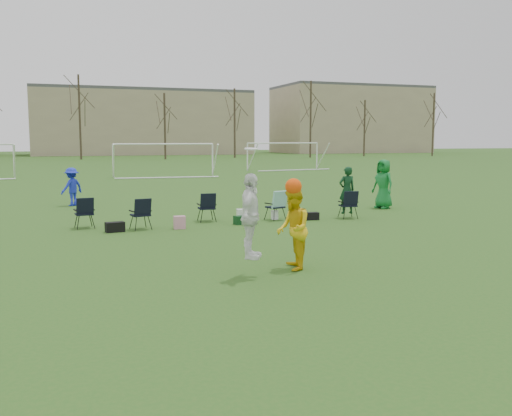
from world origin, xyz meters
name	(u,v)px	position (x,y,z in m)	size (l,w,h in m)	color
ground	(268,283)	(0.00, 0.00, 0.00)	(260.00, 260.00, 0.00)	#28591B
fielder_blue	(72,187)	(-3.08, 14.78, 0.79)	(1.03, 0.59, 1.59)	#1B2ACB
fielder_green_far	(383,184)	(8.63, 9.68, 0.98)	(0.96, 0.62, 1.96)	#14722D
center_contest	(276,223)	(0.47, 0.77, 1.05)	(1.95, 1.42, 2.59)	white
sideline_setup	(239,206)	(2.01, 7.94, 0.53)	(9.51, 1.94, 1.80)	#0E341A
goal_mid	(164,151)	(4.00, 32.00, 1.92)	(7.40, 0.63, 2.46)	white
goal_right	(283,148)	(16.00, 38.00, 1.92)	(7.35, 1.14, 2.46)	white
tree_line	(82,121)	(0.24, 69.85, 5.09)	(110.28, 3.28, 11.40)	#382B21
building_row	(112,121)	(6.73, 96.00, 5.99)	(126.00, 16.00, 13.00)	tan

